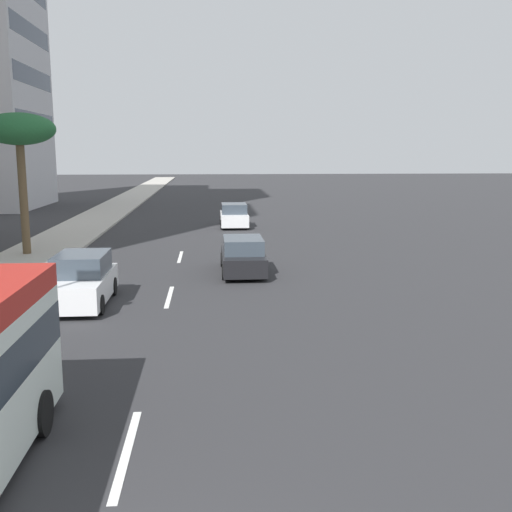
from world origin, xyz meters
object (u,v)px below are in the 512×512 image
palm_tree (19,132)px  car_lead (243,256)px  car_second (82,281)px  car_third (234,216)px

palm_tree → car_lead: bearing=-115.1°
car_second → car_third: size_ratio=1.03×
car_second → palm_tree: 12.01m
palm_tree → car_third: bearing=-44.6°
car_lead → car_second: size_ratio=1.06×
car_lead → car_third: 15.67m
car_lead → car_third: (15.66, -0.26, 0.03)m
car_third → palm_tree: (-10.80, 10.66, 5.26)m
car_second → car_third: car_second is taller
car_second → car_third: (20.55, -5.98, -0.05)m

